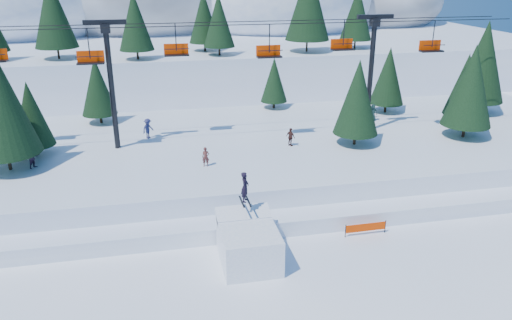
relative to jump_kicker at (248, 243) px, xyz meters
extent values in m
plane|color=white|center=(0.97, -2.80, -1.25)|extent=(160.00, 160.00, 0.00)
cube|color=white|center=(0.97, 15.20, 0.00)|extent=(70.00, 22.00, 2.50)
cube|color=white|center=(0.97, 5.20, -0.70)|extent=(70.00, 6.00, 1.10)
cube|color=white|center=(0.97, 65.20, 1.75)|extent=(110.00, 60.00, 6.00)
ellipsoid|color=white|center=(-27.03, 69.20, 10.20)|extent=(36.00, 32.40, 19.80)
ellipsoid|color=#605B59|center=(38.97, 73.20, 8.88)|extent=(30.00, 27.00, 15.00)
cylinder|color=black|center=(-6.31, 37.59, 5.31)|extent=(0.26, 0.26, 1.12)
cone|color=#163218|center=(-6.31, 37.59, 9.32)|extent=(4.16, 4.16, 6.89)
cylinder|color=black|center=(3.88, 38.61, 5.28)|extent=(0.26, 0.26, 1.06)
cone|color=#163218|center=(3.88, 38.61, 9.08)|extent=(3.95, 3.95, 6.53)
cylinder|color=black|center=(15.61, 39.00, 5.54)|extent=(0.26, 0.26, 1.57)
cone|color=#163218|center=(15.61, 39.00, 11.13)|extent=(5.82, 5.82, 9.62)
cylinder|color=black|center=(-15.81, 40.03, 5.44)|extent=(0.26, 0.26, 1.37)
cone|color=#163218|center=(-15.81, 40.03, 10.34)|extent=(5.09, 5.09, 8.43)
cylinder|color=black|center=(23.06, 40.55, 5.34)|extent=(0.26, 0.26, 1.17)
cone|color=#163218|center=(23.06, 40.55, 9.50)|extent=(4.33, 4.33, 7.17)
cylinder|color=black|center=(2.46, 42.50, 5.30)|extent=(0.26, 0.26, 1.09)
cone|color=#163218|center=(2.46, 42.50, 9.20)|extent=(4.06, 4.06, 6.72)
cube|color=white|center=(0.00, -0.13, -0.13)|extent=(3.32, 4.10, 2.24)
cube|color=white|center=(0.00, 1.62, 1.05)|extent=(3.32, 1.43, 0.80)
imported|color=black|center=(0.10, 1.47, 2.97)|extent=(0.68, 0.81, 1.88)
cube|color=black|center=(-0.10, 1.47, 2.01)|extent=(0.11, 1.65, 0.03)
cube|color=black|center=(0.30, 1.47, 2.01)|extent=(0.11, 1.65, 0.03)
cylinder|color=black|center=(-8.03, 15.20, 6.25)|extent=(0.44, 0.44, 10.00)
cube|color=black|center=(-8.03, 15.20, 11.35)|extent=(3.20, 0.35, 0.35)
cube|color=black|center=(-8.03, 15.20, 10.90)|extent=(0.70, 0.70, 0.70)
cylinder|color=black|center=(13.97, 15.20, 6.25)|extent=(0.44, 0.44, 10.00)
cube|color=black|center=(13.97, 15.20, 11.35)|extent=(3.20, 0.35, 0.35)
cube|color=black|center=(13.97, 15.20, 10.90)|extent=(0.70, 0.70, 0.70)
cylinder|color=black|center=(2.97, 14.00, 11.05)|extent=(46.00, 0.06, 0.06)
cylinder|color=black|center=(2.97, 16.40, 11.05)|extent=(46.00, 0.06, 0.06)
cylinder|color=black|center=(-9.26, 14.00, 9.95)|extent=(0.08, 0.08, 2.20)
cube|color=black|center=(-9.26, 14.00, 8.50)|extent=(2.00, 0.75, 0.12)
cube|color=#E83600|center=(-9.26, 14.38, 8.95)|extent=(2.00, 0.10, 0.85)
cylinder|color=black|center=(-9.26, 13.65, 9.05)|extent=(2.00, 0.06, 0.06)
cylinder|color=black|center=(-2.71, 16.40, 9.95)|extent=(0.08, 0.08, 2.20)
cube|color=black|center=(-2.71, 16.40, 8.50)|extent=(2.00, 0.75, 0.12)
cube|color=#E83600|center=(-2.71, 16.78, 8.95)|extent=(2.00, 0.10, 0.85)
cylinder|color=black|center=(-2.71, 16.05, 9.05)|extent=(2.00, 0.06, 0.06)
cylinder|color=black|center=(4.52, 14.00, 9.95)|extent=(0.08, 0.08, 2.20)
cube|color=black|center=(4.52, 14.00, 8.50)|extent=(2.00, 0.75, 0.12)
cube|color=#E83600|center=(4.52, 14.38, 8.95)|extent=(2.00, 0.10, 0.85)
cylinder|color=black|center=(4.52, 13.65, 9.05)|extent=(2.00, 0.06, 0.06)
cylinder|color=black|center=(11.72, 16.40, 9.95)|extent=(0.08, 0.08, 2.20)
cube|color=black|center=(11.72, 16.40, 8.50)|extent=(2.00, 0.75, 0.12)
cube|color=#E83600|center=(11.72, 16.78, 8.95)|extent=(2.00, 0.10, 0.85)
cylinder|color=black|center=(11.72, 16.05, 9.05)|extent=(2.00, 0.06, 0.06)
cylinder|color=black|center=(18.86, 14.00, 9.95)|extent=(0.08, 0.08, 2.20)
cube|color=black|center=(18.86, 14.00, 8.50)|extent=(2.00, 0.75, 0.12)
cube|color=#E83600|center=(18.86, 14.38, 8.95)|extent=(2.00, 0.10, 0.85)
cylinder|color=black|center=(18.86, 13.65, 9.05)|extent=(2.00, 0.06, 0.06)
cylinder|color=black|center=(-15.59, 11.91, 1.92)|extent=(0.26, 0.26, 1.34)
cylinder|color=black|center=(21.62, 11.78, 1.82)|extent=(0.26, 0.26, 1.13)
cone|color=#163218|center=(21.62, 11.78, 5.85)|extent=(4.19, 4.19, 6.94)
cylinder|color=black|center=(23.73, 15.57, 1.72)|extent=(0.26, 0.26, 0.93)
cone|color=#163218|center=(23.73, 15.57, 5.04)|extent=(3.46, 3.46, 5.72)
cylinder|color=black|center=(27.55, 18.70, 1.90)|extent=(0.26, 0.26, 1.29)
cone|color=#163218|center=(27.55, 18.70, 6.52)|extent=(4.80, 4.80, 7.94)
cylinder|color=black|center=(18.52, 20.81, 1.72)|extent=(0.26, 0.26, 0.93)
cone|color=#163218|center=(18.52, 20.81, 5.03)|extent=(3.45, 3.45, 5.70)
cylinder|color=black|center=(-9.92, 22.86, 1.69)|extent=(0.26, 0.26, 0.88)
cone|color=#163218|center=(-9.92, 22.86, 4.85)|extent=(3.28, 3.28, 5.42)
cylinder|color=black|center=(7.63, 24.70, 1.63)|extent=(0.26, 0.26, 0.75)
cone|color=#163218|center=(7.63, 24.70, 4.29)|extent=(2.77, 2.77, 4.59)
cylinder|color=black|center=(-14.24, 14.82, 1.67)|extent=(0.26, 0.26, 0.83)
cone|color=#163218|center=(-14.24, 14.82, 4.63)|extent=(3.08, 3.08, 5.10)
cylinder|color=black|center=(11.48, 11.96, 1.75)|extent=(0.26, 0.26, 1.00)
cone|color=#163218|center=(11.48, 11.96, 5.33)|extent=(3.72, 3.72, 6.15)
imported|color=#182F2B|center=(15.89, 18.11, 2.08)|extent=(0.94, 0.77, 1.66)
imported|color=#562925|center=(-1.36, 9.57, 1.99)|extent=(0.58, 0.41, 1.48)
imported|color=navy|center=(-5.51, 17.23, 2.13)|extent=(1.28, 1.26, 1.76)
imported|color=#3B263F|center=(-13.90, 11.90, 2.04)|extent=(0.94, 0.98, 1.58)
imported|color=#3F211C|center=(6.10, 12.68, 2.03)|extent=(0.81, 0.97, 1.56)
cylinder|color=black|center=(6.73, 1.47, -0.80)|extent=(0.06, 0.06, 0.90)
cylinder|color=black|center=(9.53, 1.51, -0.80)|extent=(0.06, 0.06, 0.90)
cube|color=#E83600|center=(8.13, 1.49, -0.70)|extent=(2.80, 0.07, 0.55)
cylinder|color=black|center=(7.26, 2.72, -0.80)|extent=(0.06, 0.06, 0.90)
cylinder|color=black|center=(9.94, 3.56, -0.80)|extent=(0.06, 0.06, 0.90)
cube|color=#E83600|center=(8.60, 3.14, -0.70)|extent=(2.68, 0.88, 0.55)
camera|label=1|loc=(-4.89, -25.26, 15.19)|focal=35.00mm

